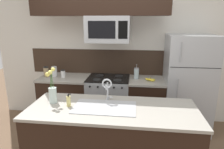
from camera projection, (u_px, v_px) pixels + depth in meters
rear_partition at (126, 54)px, 3.87m from camera, size 5.20×0.10×2.60m
splash_band at (111, 62)px, 3.89m from camera, size 3.17×0.01×0.48m
back_counter_left at (66, 99)px, 3.86m from camera, size 0.92×0.65×0.91m
back_counter_right at (146, 103)px, 3.68m from camera, size 0.66×0.65×0.91m
stove_range at (108, 101)px, 3.76m from camera, size 0.76×0.64×0.93m
microwave at (108, 29)px, 3.39m from camera, size 0.74×0.40×0.44m
refrigerator at (187, 84)px, 3.52m from camera, size 0.79×0.74×1.71m
storage_jar_tall at (46, 72)px, 3.73m from camera, size 0.10×0.10×0.19m
storage_jar_medium at (54, 71)px, 3.77m from camera, size 0.10×0.10×0.19m
storage_jar_short at (63, 74)px, 3.69m from camera, size 0.08×0.08×0.14m
banana_bunch at (150, 80)px, 3.49m from camera, size 0.19×0.13×0.08m
french_press at (136, 73)px, 3.62m from camera, size 0.09×0.09×0.27m
island_counter at (112, 141)px, 2.54m from camera, size 2.06×0.83×0.91m
kitchen_sink at (105, 113)px, 2.45m from camera, size 0.76×0.44×0.16m
sink_faucet at (107, 86)px, 2.59m from camera, size 0.14×0.14×0.31m
dish_soap_bottle at (69, 101)px, 2.45m from camera, size 0.06×0.05×0.16m
flower_vase at (53, 92)px, 2.55m from camera, size 0.12×0.13×0.45m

